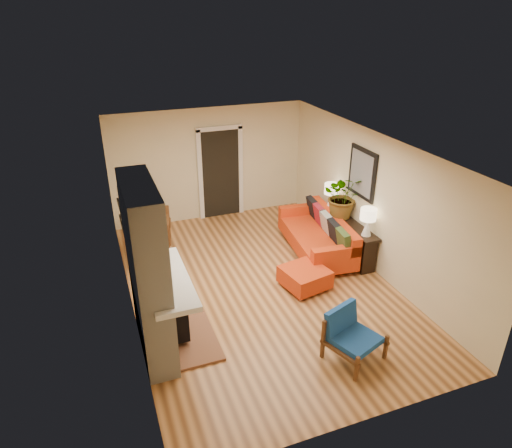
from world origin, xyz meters
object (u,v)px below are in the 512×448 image
object	(u,v)px
sofa	(320,235)
console_table	(347,228)
houseplant	(344,196)
blue_chair	(350,332)
dining_table	(155,231)
lamp_far	(331,193)
ottoman	(305,277)
lamp_near	(368,219)

from	to	relation	value
sofa	console_table	size ratio (longest dim) A/B	1.23
console_table	houseplant	xyz separation A→B (m)	(-0.01, 0.21, 0.60)
console_table	houseplant	bearing A→B (deg)	92.68
sofa	blue_chair	distance (m)	3.08
dining_table	console_table	size ratio (longest dim) A/B	0.97
dining_table	lamp_far	bearing A→B (deg)	-6.77
dining_table	houseplant	size ratio (longest dim) A/B	1.96
ottoman	lamp_near	world-z (taller)	lamp_near
console_table	sofa	bearing A→B (deg)	152.89
blue_chair	houseplant	distance (m)	3.33
console_table	lamp_near	size ratio (longest dim) A/B	3.43
console_table	lamp_far	world-z (taller)	lamp_far
lamp_near	lamp_far	distance (m)	1.37
blue_chair	houseplant	bearing A→B (deg)	62.23
sofa	blue_chair	size ratio (longest dim) A/B	2.51
sofa	dining_table	world-z (taller)	dining_table
sofa	ottoman	distance (m)	1.40
ottoman	houseplant	distance (m)	1.95
blue_chair	lamp_far	size ratio (longest dim) A/B	1.68
blue_chair	lamp_near	distance (m)	2.59
sofa	houseplant	distance (m)	0.93
lamp_far	houseplant	bearing A→B (deg)	-91.15
blue_chair	houseplant	size ratio (longest dim) A/B	0.99
blue_chair	dining_table	size ratio (longest dim) A/B	0.50
blue_chair	console_table	xyz separation A→B (m)	(1.52, 2.66, 0.18)
lamp_near	houseplant	bearing A→B (deg)	90.66
blue_chair	houseplant	world-z (taller)	houseplant
ottoman	lamp_far	bearing A→B (deg)	49.35
sofa	ottoman	xyz separation A→B (m)	(-0.87, -1.09, -0.16)
ottoman	lamp_far	size ratio (longest dim) A/B	1.61
sofa	console_table	distance (m)	0.56
blue_chair	console_table	world-z (taller)	blue_chair
lamp_near	lamp_far	world-z (taller)	same
console_table	lamp_near	distance (m)	0.82
ottoman	lamp_far	xyz separation A→B (m)	(1.34, 1.56, 0.85)
blue_chair	sofa	bearing A→B (deg)	70.04
dining_table	houseplant	bearing A→B (deg)	-14.35
dining_table	console_table	distance (m)	3.82
ottoman	houseplant	size ratio (longest dim) A/B	0.95
blue_chair	ottoman	bearing A→B (deg)	84.20
console_table	lamp_far	bearing A→B (deg)	90.00
blue_chair	console_table	size ratio (longest dim) A/B	0.49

